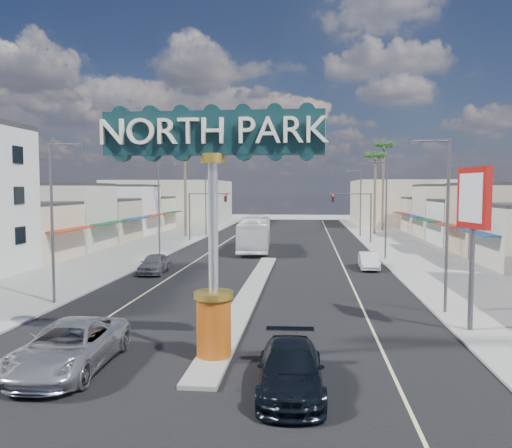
% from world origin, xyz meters
% --- Properties ---
extents(ground, '(160.00, 160.00, 0.00)m').
position_xyz_m(ground, '(0.00, 30.00, 0.00)').
color(ground, gray).
rests_on(ground, ground).
extents(road, '(20.00, 120.00, 0.01)m').
position_xyz_m(road, '(0.00, 30.00, 0.01)').
color(road, black).
rests_on(road, ground).
extents(median_island, '(1.30, 30.00, 0.16)m').
position_xyz_m(median_island, '(0.00, 14.00, 0.08)').
color(median_island, gray).
rests_on(median_island, ground).
extents(sidewalk_left, '(8.00, 120.00, 0.12)m').
position_xyz_m(sidewalk_left, '(-14.00, 30.00, 0.06)').
color(sidewalk_left, gray).
rests_on(sidewalk_left, ground).
extents(sidewalk_right, '(8.00, 120.00, 0.12)m').
position_xyz_m(sidewalk_right, '(14.00, 30.00, 0.06)').
color(sidewalk_right, gray).
rests_on(sidewalk_right, ground).
extents(storefront_row_left, '(12.00, 42.00, 6.00)m').
position_xyz_m(storefront_row_left, '(-24.00, 43.00, 3.00)').
color(storefront_row_left, beige).
rests_on(storefront_row_left, ground).
extents(storefront_row_right, '(12.00, 42.00, 6.00)m').
position_xyz_m(storefront_row_right, '(24.00, 43.00, 3.00)').
color(storefront_row_right, '#B7B29E').
rests_on(storefront_row_right, ground).
extents(backdrop_far_left, '(20.00, 20.00, 8.00)m').
position_xyz_m(backdrop_far_left, '(-22.00, 75.00, 4.00)').
color(backdrop_far_left, '#B7B29E').
rests_on(backdrop_far_left, ground).
extents(backdrop_far_right, '(20.00, 20.00, 8.00)m').
position_xyz_m(backdrop_far_right, '(22.00, 75.00, 4.00)').
color(backdrop_far_right, beige).
rests_on(backdrop_far_right, ground).
extents(gateway_sign, '(8.20, 1.50, 9.15)m').
position_xyz_m(gateway_sign, '(0.00, 1.98, 5.93)').
color(gateway_sign, '#B84F0E').
rests_on(gateway_sign, median_island).
extents(traffic_signal_left, '(5.09, 0.45, 6.00)m').
position_xyz_m(traffic_signal_left, '(-9.18, 43.99, 4.27)').
color(traffic_signal_left, '#47474C').
rests_on(traffic_signal_left, ground).
extents(traffic_signal_right, '(5.09, 0.45, 6.00)m').
position_xyz_m(traffic_signal_right, '(9.18, 43.99, 4.27)').
color(traffic_signal_right, '#47474C').
rests_on(traffic_signal_right, ground).
extents(streetlight_l_near, '(2.03, 0.22, 9.00)m').
position_xyz_m(streetlight_l_near, '(-10.43, 10.00, 5.07)').
color(streetlight_l_near, '#47474C').
rests_on(streetlight_l_near, ground).
extents(streetlight_l_mid, '(2.03, 0.22, 9.00)m').
position_xyz_m(streetlight_l_mid, '(-10.43, 30.00, 5.07)').
color(streetlight_l_mid, '#47474C').
rests_on(streetlight_l_mid, ground).
extents(streetlight_l_far, '(2.03, 0.22, 9.00)m').
position_xyz_m(streetlight_l_far, '(-10.43, 52.00, 5.07)').
color(streetlight_l_far, '#47474C').
rests_on(streetlight_l_far, ground).
extents(streetlight_r_near, '(2.03, 0.22, 9.00)m').
position_xyz_m(streetlight_r_near, '(10.43, 10.00, 5.07)').
color(streetlight_r_near, '#47474C').
rests_on(streetlight_r_near, ground).
extents(streetlight_r_mid, '(2.03, 0.22, 9.00)m').
position_xyz_m(streetlight_r_mid, '(10.43, 30.00, 5.07)').
color(streetlight_r_mid, '#47474C').
rests_on(streetlight_r_mid, ground).
extents(streetlight_r_far, '(2.03, 0.22, 9.00)m').
position_xyz_m(streetlight_r_far, '(10.43, 52.00, 5.07)').
color(streetlight_r_far, '#47474C').
rests_on(streetlight_r_far, ground).
extents(palm_left_far, '(2.60, 2.60, 13.10)m').
position_xyz_m(palm_left_far, '(-13.00, 50.00, 11.50)').
color(palm_left_far, brown).
rests_on(palm_left_far, ground).
extents(palm_right_mid, '(2.60, 2.60, 12.10)m').
position_xyz_m(palm_right_mid, '(13.00, 56.00, 10.60)').
color(palm_right_mid, brown).
rests_on(palm_right_mid, ground).
extents(palm_right_far, '(2.60, 2.60, 14.10)m').
position_xyz_m(palm_right_far, '(15.00, 62.00, 12.39)').
color(palm_right_far, brown).
rests_on(palm_right_far, ground).
extents(suv_left, '(2.96, 6.13, 1.68)m').
position_xyz_m(suv_left, '(-4.96, 0.42, 0.84)').
color(suv_left, '#B4B5BA').
rests_on(suv_left, ground).
extents(suv_right, '(2.28, 5.16, 1.47)m').
position_xyz_m(suv_right, '(2.99, -0.72, 0.74)').
color(suv_right, black).
rests_on(suv_right, ground).
extents(car_parked_left, '(2.01, 4.55, 1.52)m').
position_xyz_m(car_parked_left, '(-8.18, 20.68, 0.76)').
color(car_parked_left, slate).
rests_on(car_parked_left, ground).
extents(car_parked_right, '(1.55, 4.21, 1.38)m').
position_xyz_m(car_parked_right, '(8.44, 24.39, 0.69)').
color(car_parked_right, silver).
rests_on(car_parked_right, ground).
extents(city_bus, '(3.72, 12.82, 3.53)m').
position_xyz_m(city_bus, '(-2.00, 35.51, 1.76)').
color(city_bus, silver).
rests_on(city_bus, ground).
extents(bank_pylon_sign, '(0.81, 2.29, 7.32)m').
position_xyz_m(bank_pylon_sign, '(10.82, 6.75, 5.66)').
color(bank_pylon_sign, '#47474C').
rests_on(bank_pylon_sign, sidewalk_right).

